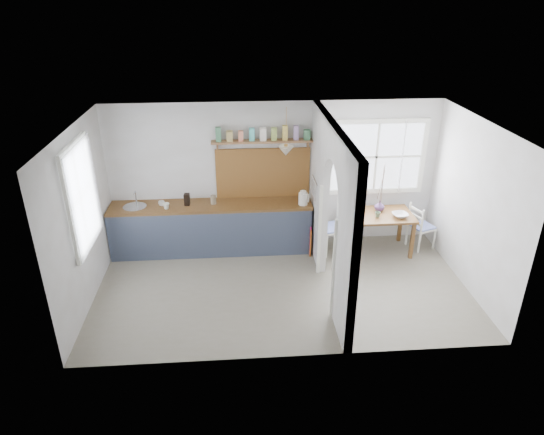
{
  "coord_description": "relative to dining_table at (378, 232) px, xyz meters",
  "views": [
    {
      "loc": [
        -0.66,
        -6.44,
        4.29
      ],
      "look_at": [
        -0.14,
        0.35,
        1.06
      ],
      "focal_mm": 32.0,
      "sensor_mm": 36.0,
      "label": 1
    }
  ],
  "objects": [
    {
      "name": "counter",
      "position": [
        -2.94,
        0.26,
        0.1
      ],
      "size": [
        3.5,
        0.6,
        0.9
      ],
      "color": "brown",
      "rests_on": "floor"
    },
    {
      "name": "mug_a",
      "position": [
        -3.68,
        0.1,
        0.59
      ],
      "size": [
        0.13,
        0.13,
        0.1
      ],
      "primitive_type": "imported",
      "rotation": [
        0.0,
        0.0,
        0.23
      ],
      "color": "white",
      "rests_on": "counter"
    },
    {
      "name": "ceiling",
      "position": [
        -1.81,
        -1.06,
        2.24
      ],
      "size": [
        5.8,
        3.2,
        0.01
      ],
      "primitive_type": "cube",
      "color": "silver",
      "rests_on": "walls"
    },
    {
      "name": "kettle",
      "position": [
        -1.34,
        0.11,
        0.67
      ],
      "size": [
        0.26,
        0.24,
        0.25
      ],
      "primitive_type": null,
      "rotation": [
        0.0,
        0.0,
        -0.41
      ],
      "color": "white",
      "rests_on": "counter"
    },
    {
      "name": "dining_table",
      "position": [
        0.0,
        0.0,
        0.0
      ],
      "size": [
        1.15,
        0.77,
        0.72
      ],
      "primitive_type": null,
      "rotation": [
        0.0,
        0.0,
        0.0
      ],
      "color": "brown",
      "rests_on": "floor"
    },
    {
      "name": "chair_left",
      "position": [
        -0.81,
        0.05,
        0.11
      ],
      "size": [
        0.53,
        0.53,
        0.94
      ],
      "primitive_type": null,
      "rotation": [
        0.0,
        0.0,
        -1.3
      ],
      "color": "white",
      "rests_on": "floor"
    },
    {
      "name": "mug_b",
      "position": [
        -3.78,
        0.24,
        0.58
      ],
      "size": [
        0.12,
        0.12,
        0.09
      ],
      "primitive_type": "imported",
      "rotation": [
        0.0,
        0.0,
        0.09
      ],
      "color": "silver",
      "rests_on": "counter"
    },
    {
      "name": "nook_window",
      "position": [
        -0.01,
        0.5,
        1.24
      ],
      "size": [
        1.76,
        0.1,
        1.3
      ],
      "primitive_type": null,
      "color": "white",
      "rests_on": "walls"
    },
    {
      "name": "pendant_lamp",
      "position": [
        -1.66,
        0.09,
        1.52
      ],
      "size": [
        0.26,
        0.26,
        0.16
      ],
      "primitive_type": "cone",
      "color": "white",
      "rests_on": "ceiling"
    },
    {
      "name": "plate",
      "position": [
        -0.38,
        -0.06,
        0.37
      ],
      "size": [
        0.21,
        0.21,
        0.01
      ],
      "primitive_type": "cylinder",
      "rotation": [
        0.0,
        0.0,
        -0.33
      ],
      "color": "black",
      "rests_on": "dining_table"
    },
    {
      "name": "backsplash",
      "position": [
        -2.01,
        0.51,
        0.99
      ],
      "size": [
        1.65,
        0.03,
        0.9
      ],
      "primitive_type": "cube",
      "color": "brown",
      "rests_on": "walls"
    },
    {
      "name": "utensil_rail",
      "position": [
        -1.2,
        -0.16,
        1.09
      ],
      "size": [
        0.02,
        0.5,
        0.02
      ],
      "primitive_type": "cylinder",
      "rotation": [
        1.57,
        0.0,
        0.0
      ],
      "color": "#B9BBC0",
      "rests_on": "partition"
    },
    {
      "name": "knife_block",
      "position": [
        -3.34,
        0.26,
        0.64
      ],
      "size": [
        0.1,
        0.13,
        0.2
      ],
      "primitive_type": "cube",
      "rotation": [
        0.0,
        0.0,
        -0.05
      ],
      "color": "black",
      "rests_on": "counter"
    },
    {
      "name": "vase",
      "position": [
        0.03,
        0.14,
        0.45
      ],
      "size": [
        0.2,
        0.2,
        0.19
      ],
      "primitive_type": "imported",
      "rotation": [
        0.0,
        0.0,
        0.14
      ],
      "color": "#4C305E",
      "rests_on": "dining_table"
    },
    {
      "name": "chair_right",
      "position": [
        0.82,
        0.07,
        0.06
      ],
      "size": [
        0.49,
        0.49,
        0.84
      ],
      "primitive_type": null,
      "rotation": [
        0.0,
        0.0,
        1.93
      ],
      "color": "white",
      "rests_on": "floor"
    },
    {
      "name": "sink",
      "position": [
        -4.24,
        0.24,
        0.53
      ],
      "size": [
        0.4,
        0.4,
        0.02
      ],
      "primitive_type": "cylinder",
      "color": "#B9BBC0",
      "rests_on": "counter"
    },
    {
      "name": "partition",
      "position": [
        -1.11,
        -1.01,
        1.09
      ],
      "size": [
        0.12,
        3.2,
        2.6
      ],
      "color": "silver",
      "rests_on": "floor"
    },
    {
      "name": "kitchen_window",
      "position": [
        -4.68,
        -1.06,
        1.29
      ],
      "size": [
        0.1,
        1.16,
        1.5
      ],
      "primitive_type": null,
      "color": "white",
      "rests_on": "walls"
    },
    {
      "name": "towel_magenta",
      "position": [
        -1.23,
        -0.1,
        -0.08
      ],
      "size": [
        0.02,
        0.03,
        0.57
      ],
      "primitive_type": "cube",
      "color": "#CE1772",
      "rests_on": "counter"
    },
    {
      "name": "towel_orange",
      "position": [
        -1.23,
        -0.13,
        -0.11
      ],
      "size": [
        0.02,
        0.03,
        0.54
      ],
      "primitive_type": "cube",
      "color": "#C35617",
      "rests_on": "counter"
    },
    {
      "name": "jar",
      "position": [
        -2.89,
        0.26,
        0.62
      ],
      "size": [
        0.1,
        0.1,
        0.15
      ],
      "primitive_type": "cylinder",
      "rotation": [
        0.0,
        0.0,
        -0.0
      ],
      "color": "#786A51",
      "rests_on": "counter"
    },
    {
      "name": "table_cup",
      "position": [
        -0.07,
        -0.11,
        0.41
      ],
      "size": [
        0.12,
        0.12,
        0.09
      ],
      "primitive_type": "imported",
      "rotation": [
        0.0,
        0.0,
        -0.26
      ],
      "color": "#5D7558",
      "rests_on": "dining_table"
    },
    {
      "name": "shelf",
      "position": [
        -2.01,
        0.43,
        1.65
      ],
      "size": [
        1.75,
        0.2,
        0.21
      ],
      "color": "olive",
      "rests_on": "walls"
    },
    {
      "name": "bowl",
      "position": [
        0.32,
        -0.14,
        0.39
      ],
      "size": [
        0.3,
        0.3,
        0.06
      ],
      "primitive_type": "imported",
      "rotation": [
        0.0,
        0.0,
        0.16
      ],
      "color": "silver",
      "rests_on": "dining_table"
    },
    {
      "name": "floor",
      "position": [
        -1.81,
        -1.06,
        -0.36
      ],
      "size": [
        5.8,
        3.2,
        0.01
      ],
      "primitive_type": "cube",
      "color": "gray",
      "rests_on": "ground"
    },
    {
      "name": "walls",
      "position": [
        -1.81,
        -1.06,
        0.94
      ],
      "size": [
        5.81,
        3.21,
        2.6
      ],
      "color": "silver",
      "rests_on": "floor"
    }
  ]
}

